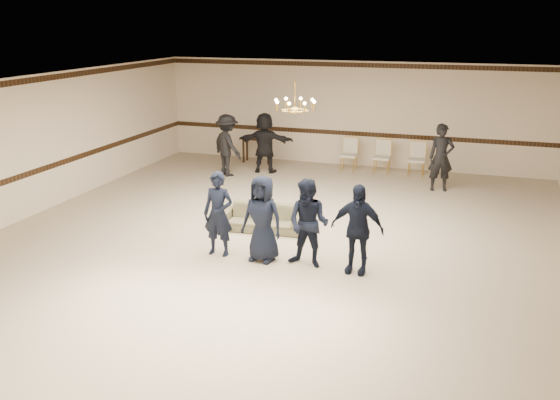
{
  "coord_description": "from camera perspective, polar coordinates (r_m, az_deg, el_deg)",
  "views": [
    {
      "loc": [
        3.76,
        -11.28,
        4.44
      ],
      "look_at": [
        0.16,
        -0.5,
        1.0
      ],
      "focal_mm": 38.79,
      "sensor_mm": 36.0,
      "label": 1
    }
  ],
  "objects": [
    {
      "name": "boy_c",
      "position": [
        11.07,
        2.7,
        -2.24
      ],
      "size": [
        0.88,
        0.73,
        1.66
      ],
      "primitive_type": "imported",
      "rotation": [
        0.0,
        0.0,
        -0.14
      ],
      "color": "black",
      "rests_on": "floor"
    },
    {
      "name": "boy_d",
      "position": [
        10.88,
        7.27,
        -2.71
      ],
      "size": [
        1.0,
        0.47,
        1.66
      ],
      "primitive_type": "imported",
      "rotation": [
        0.0,
        0.0,
        -0.07
      ],
      "color": "black",
      "rests_on": "floor"
    },
    {
      "name": "console_table",
      "position": [
        19.3,
        -2.14,
        4.71
      ],
      "size": [
        0.94,
        0.4,
        0.79
      ],
      "primitive_type": "cube",
      "rotation": [
        0.0,
        0.0,
        -0.0
      ],
      "color": "black",
      "rests_on": "floor"
    },
    {
      "name": "chair_rail",
      "position": [
        18.97,
        6.73,
        6.26
      ],
      "size": [
        12.0,
        0.02,
        0.14
      ],
      "primitive_type": "cube",
      "color": "#351F0F",
      "rests_on": "wall_back"
    },
    {
      "name": "adult_left",
      "position": [
        17.64,
        -4.98,
        5.17
      ],
      "size": [
        1.33,
        1.19,
        1.79
      ],
      "primitive_type": "imported",
      "rotation": [
        0.0,
        0.0,
        2.56
      ],
      "color": "black",
      "rests_on": "floor"
    },
    {
      "name": "banquet_chair_left",
      "position": [
        18.27,
        6.51,
        4.25
      ],
      "size": [
        0.49,
        0.49,
        0.99
      ],
      "primitive_type": null,
      "rotation": [
        0.0,
        0.0,
        -0.02
      ],
      "color": "beige",
      "rests_on": "floor"
    },
    {
      "name": "chandelier",
      "position": [
        12.94,
        1.43,
        9.87
      ],
      "size": [
        0.94,
        0.94,
        0.89
      ],
      "primitive_type": null,
      "color": "gold",
      "rests_on": "ceiling"
    },
    {
      "name": "crown_molding",
      "position": [
        18.7,
        6.95,
        12.53
      ],
      "size": [
        12.0,
        0.02,
        0.14
      ],
      "primitive_type": "cube",
      "color": "#351F0F",
      "rests_on": "wall_back"
    },
    {
      "name": "room",
      "position": [
        12.23,
        0.01,
        3.39
      ],
      "size": [
        12.01,
        14.01,
        3.21
      ],
      "color": "tan",
      "rests_on": "ground"
    },
    {
      "name": "boy_b",
      "position": [
        11.34,
        -1.68,
        -1.77
      ],
      "size": [
        0.87,
        0.62,
        1.66
      ],
      "primitive_type": "imported",
      "rotation": [
        0.0,
        0.0,
        -0.12
      ],
      "color": "black",
      "rests_on": "floor"
    },
    {
      "name": "adult_right",
      "position": [
        16.55,
        14.95,
        3.89
      ],
      "size": [
        0.73,
        0.57,
        1.79
      ],
      "primitive_type": "imported",
      "rotation": [
        0.0,
        0.0,
        0.23
      ],
      "color": "black",
      "rests_on": "floor"
    },
    {
      "name": "adult_mid",
      "position": [
        17.95,
        -1.45,
        5.43
      ],
      "size": [
        1.71,
        0.71,
        1.79
      ],
      "primitive_type": "imported",
      "rotation": [
        0.0,
        0.0,
        3.25
      ],
      "color": "black",
      "rests_on": "floor"
    },
    {
      "name": "settee",
      "position": [
        13.14,
        -1.66,
        -1.66
      ],
      "size": [
        1.95,
        0.9,
        0.55
      ],
      "primitive_type": "imported",
      "rotation": [
        0.0,
        0.0,
        0.08
      ],
      "color": "#656243",
      "rests_on": "floor"
    },
    {
      "name": "banquet_chair_mid",
      "position": [
        18.1,
        9.61,
        4.0
      ],
      "size": [
        0.5,
        0.5,
        0.99
      ],
      "primitive_type": null,
      "rotation": [
        0.0,
        0.0,
        -0.03
      ],
      "color": "beige",
      "rests_on": "floor"
    },
    {
      "name": "boy_a",
      "position": [
        11.66,
        -5.84,
        -1.32
      ],
      "size": [
        0.61,
        0.41,
        1.66
      ],
      "primitive_type": "imported",
      "rotation": [
        0.0,
        0.0,
        -0.01
      ],
      "color": "black",
      "rests_on": "floor"
    },
    {
      "name": "banquet_chair_right",
      "position": [
        17.98,
        12.76,
        3.73
      ],
      "size": [
        0.51,
        0.51,
        0.99
      ],
      "primitive_type": null,
      "rotation": [
        0.0,
        0.0,
        0.07
      ],
      "color": "beige",
      "rests_on": "floor"
    }
  ]
}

